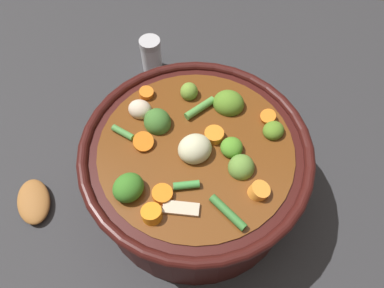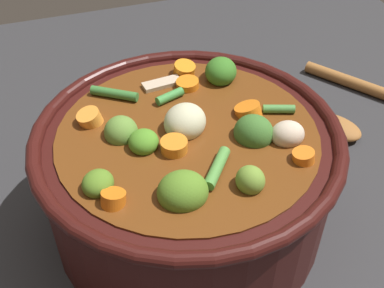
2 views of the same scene
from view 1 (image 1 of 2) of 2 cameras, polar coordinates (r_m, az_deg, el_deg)
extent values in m
plane|color=#2D2D30|center=(0.55, 0.52, -7.23)|extent=(1.10, 1.10, 0.00)
cylinder|color=#38110F|center=(0.50, 0.57, -4.30)|extent=(0.29, 0.29, 0.12)
torus|color=#38110F|center=(0.45, 0.64, -0.68)|extent=(0.30, 0.30, 0.01)
cylinder|color=brown|center=(0.49, 0.58, -4.03)|extent=(0.25, 0.25, 0.11)
ellipsoid|color=#377524|center=(0.41, -10.31, -7.00)|extent=(0.05, 0.05, 0.03)
ellipsoid|color=#568024|center=(0.47, 13.10, 2.14)|extent=(0.04, 0.04, 0.02)
ellipsoid|color=#4E8E27|center=(0.44, 6.45, -0.55)|extent=(0.04, 0.04, 0.02)
ellipsoid|color=olive|center=(0.43, 8.00, -3.79)|extent=(0.04, 0.04, 0.03)
ellipsoid|color=#558226|center=(0.48, 5.95, 6.55)|extent=(0.04, 0.05, 0.03)
ellipsoid|color=#3D6F2C|center=(0.47, -5.63, 3.56)|extent=(0.05, 0.05, 0.04)
ellipsoid|color=olive|center=(0.49, -0.48, 8.52)|extent=(0.03, 0.03, 0.03)
cylinder|color=orange|center=(0.45, -7.94, 0.25)|extent=(0.04, 0.04, 0.02)
cylinder|color=orange|center=(0.45, 3.59, 1.28)|extent=(0.03, 0.03, 0.02)
cylinder|color=orange|center=(0.48, 12.27, 4.16)|extent=(0.03, 0.03, 0.02)
cylinder|color=orange|center=(0.41, -4.85, -8.20)|extent=(0.03, 0.03, 0.01)
cylinder|color=orange|center=(0.42, 10.73, -7.63)|extent=(0.03, 0.03, 0.02)
cylinder|color=orange|center=(0.50, -7.43, 8.04)|extent=(0.03, 0.03, 0.02)
cylinder|color=orange|center=(0.41, -6.52, -11.38)|extent=(0.03, 0.03, 0.02)
ellipsoid|color=beige|center=(0.48, -8.45, 5.57)|extent=(0.03, 0.03, 0.03)
ellipsoid|color=beige|center=(0.44, 0.24, -0.76)|extent=(0.06, 0.06, 0.03)
cylinder|color=#4B8A40|center=(0.46, -11.15, 1.93)|extent=(0.02, 0.03, 0.01)
cylinder|color=#397633|center=(0.40, 5.85, -10.99)|extent=(0.04, 0.05, 0.01)
cylinder|color=#429242|center=(0.41, -0.29, -6.82)|extent=(0.02, 0.03, 0.01)
cylinder|color=#51933F|center=(0.48, 1.30, 5.87)|extent=(0.04, 0.04, 0.01)
cube|color=beige|center=(0.41, -1.53, -10.48)|extent=(0.02, 0.04, 0.01)
ellipsoid|color=#9C632F|center=(0.58, -24.35, -8.48)|extent=(0.09, 0.08, 0.02)
cylinder|color=silver|center=(0.69, -6.59, 13.83)|extent=(0.04, 0.04, 0.06)
cylinder|color=#B7B7BC|center=(0.66, -6.89, 15.97)|extent=(0.04, 0.04, 0.01)
camera|label=2|loc=(0.57, 26.72, 44.97)|focal=44.47mm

